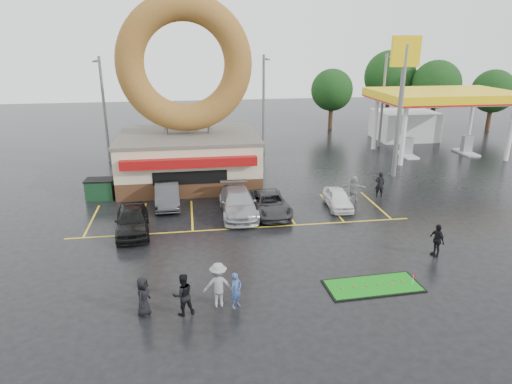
{
  "coord_description": "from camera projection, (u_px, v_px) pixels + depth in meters",
  "views": [
    {
      "loc": [
        -2.97,
        -20.73,
        10.53
      ],
      "look_at": [
        0.65,
        3.35,
        2.2
      ],
      "focal_mm": 32.0,
      "sensor_mm": 36.0,
      "label": 1
    }
  ],
  "objects": [
    {
      "name": "car_black",
      "position": [
        132.0,
        220.0,
        25.57
      ],
      "size": [
        2.2,
        4.62,
        1.53
      ],
      "primitive_type": "imported",
      "rotation": [
        0.0,
        0.0,
        0.09
      ],
      "color": "black",
      "rests_on": "ground"
    },
    {
      "name": "ground",
      "position": [
        253.0,
        254.0,
        23.22
      ],
      "size": [
        120.0,
        120.0,
        0.0
      ],
      "primitive_type": "plane",
      "color": "black",
      "rests_on": "ground"
    },
    {
      "name": "streetlight_mid",
      "position": [
        264.0,
        102.0,
        41.8
      ],
      "size": [
        0.4,
        2.21,
        9.0
      ],
      "color": "slate",
      "rests_on": "ground"
    },
    {
      "name": "donut_shop",
      "position": [
        188.0,
        123.0,
        33.49
      ],
      "size": [
        10.2,
        8.7,
        13.5
      ],
      "color": "#472B19",
      "rests_on": "ground"
    },
    {
      "name": "dumpster",
      "position": [
        100.0,
        189.0,
        31.03
      ],
      "size": [
        1.87,
        1.31,
        1.3
      ],
      "primitive_type": "cube",
      "rotation": [
        0.0,
        0.0,
        -0.06
      ],
      "color": "#173B20",
      "rests_on": "ground"
    },
    {
      "name": "car_white",
      "position": [
        338.0,
        199.0,
        29.41
      ],
      "size": [
        1.68,
        3.66,
        1.21
      ],
      "primitive_type": "imported",
      "rotation": [
        0.0,
        0.0,
        -0.07
      ],
      "color": "white",
      "rests_on": "ground"
    },
    {
      "name": "putting_green",
      "position": [
        373.0,
        286.0,
        20.23
      ],
      "size": [
        4.33,
        2.03,
        0.53
      ],
      "color": "black",
      "rests_on": "ground"
    },
    {
      "name": "shell_sign",
      "position": [
        403.0,
        81.0,
        33.89
      ],
      "size": [
        2.2,
        0.36,
        10.6
      ],
      "color": "slate",
      "rests_on": "ground"
    },
    {
      "name": "tree_far_d",
      "position": [
        332.0,
        90.0,
        53.66
      ],
      "size": [
        4.9,
        4.9,
        7.0
      ],
      "color": "#332114",
      "rests_on": "ground"
    },
    {
      "name": "streetlight_left",
      "position": [
        104.0,
        107.0,
        38.9
      ],
      "size": [
        0.4,
        2.21,
        9.0
      ],
      "color": "slate",
      "rests_on": "ground"
    },
    {
      "name": "gas_station",
      "position": [
        425.0,
        110.0,
        44.42
      ],
      "size": [
        12.3,
        13.65,
        5.9
      ],
      "color": "silver",
      "rests_on": "ground"
    },
    {
      "name": "person_hoodie",
      "position": [
        218.0,
        285.0,
        18.49
      ],
      "size": [
        1.29,
        0.8,
        1.94
      ],
      "primitive_type": "imported",
      "rotation": [
        0.0,
        0.0,
        3.08
      ],
      "color": "gray",
      "rests_on": "ground"
    },
    {
      "name": "streetlight_right",
      "position": [
        383.0,
        99.0,
        44.43
      ],
      "size": [
        0.4,
        2.21,
        9.0
      ],
      "color": "slate",
      "rests_on": "ground"
    },
    {
      "name": "car_silver",
      "position": [
        238.0,
        203.0,
        28.23
      ],
      "size": [
        2.13,
        5.23,
        1.52
      ],
      "primitive_type": "imported",
      "rotation": [
        0.0,
        0.0,
        -0.0
      ],
      "color": "#99989D",
      "rests_on": "ground"
    },
    {
      "name": "car_dgrey",
      "position": [
        167.0,
        195.0,
        29.76
      ],
      "size": [
        1.74,
        4.44,
        1.44
      ],
      "primitive_type": "imported",
      "rotation": [
        0.0,
        0.0,
        0.05
      ],
      "color": "#303032",
      "rests_on": "ground"
    },
    {
      "name": "person_blue",
      "position": [
        236.0,
        290.0,
        18.49
      ],
      "size": [
        0.67,
        0.64,
        1.54
      ],
      "primitive_type": "imported",
      "rotation": [
        0.0,
        0.0,
        0.68
      ],
      "color": "#33497F",
      "rests_on": "ground"
    },
    {
      "name": "person_bystander",
      "position": [
        143.0,
        296.0,
        17.96
      ],
      "size": [
        0.74,
        0.92,
        1.63
      ],
      "primitive_type": "imported",
      "rotation": [
        0.0,
        0.0,
        1.26
      ],
      "color": "black",
      "rests_on": "ground"
    },
    {
      "name": "person_blackjkt",
      "position": [
        183.0,
        295.0,
        17.98
      ],
      "size": [
        1.0,
        0.87,
        1.75
      ],
      "primitive_type": "imported",
      "rotation": [
        0.0,
        0.0,
        3.41
      ],
      "color": "black",
      "rests_on": "ground"
    },
    {
      "name": "person_walker_far",
      "position": [
        380.0,
        184.0,
        31.32
      ],
      "size": [
        0.72,
        0.55,
        1.79
      ],
      "primitive_type": "imported",
      "rotation": [
        0.0,
        0.0,
        2.95
      ],
      "color": "black",
      "rests_on": "ground"
    },
    {
      "name": "person_walker_near",
      "position": [
        354.0,
        188.0,
        30.52
      ],
      "size": [
        1.7,
        1.08,
        1.75
      ],
      "primitive_type": "imported",
      "rotation": [
        0.0,
        0.0,
        2.76
      ],
      "color": "gray",
      "rests_on": "ground"
    },
    {
      "name": "tree_far_c",
      "position": [
        390.0,
        76.0,
        56.24
      ],
      "size": [
        6.3,
        6.3,
        9.0
      ],
      "color": "#332114",
      "rests_on": "ground"
    },
    {
      "name": "tree_far_b",
      "position": [
        493.0,
        91.0,
        52.45
      ],
      "size": [
        4.9,
        4.9,
        7.0
      ],
      "color": "#332114",
      "rests_on": "ground"
    },
    {
      "name": "car_grey",
      "position": [
        269.0,
        203.0,
        28.43
      ],
      "size": [
        2.36,
        4.77,
        1.3
      ],
      "primitive_type": "imported",
      "rotation": [
        0.0,
        0.0,
        0.04
      ],
      "color": "#2E2F31",
      "rests_on": "ground"
    },
    {
      "name": "person_cameraman",
      "position": [
        437.0,
        240.0,
        22.88
      ],
      "size": [
        0.56,
        1.04,
        1.69
      ],
      "primitive_type": "imported",
      "rotation": [
        0.0,
        0.0,
        -1.41
      ],
      "color": "black",
      "rests_on": "ground"
    },
    {
      "name": "tree_far_a",
      "position": [
        436.0,
        85.0,
        53.27
      ],
      "size": [
        5.6,
        5.6,
        8.0
      ],
      "color": "#332114",
      "rests_on": "ground"
    }
  ]
}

